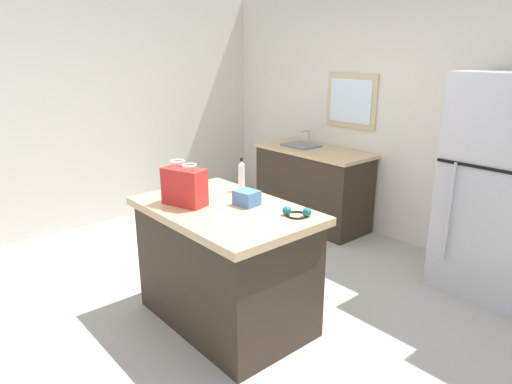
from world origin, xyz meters
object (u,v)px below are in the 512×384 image
(ear_defenders, at_px, (297,213))
(kitchen_island, at_px, (226,264))
(bottle, at_px, (242,176))
(refrigerator, at_px, (499,188))
(shopping_bag, at_px, (184,186))
(small_box, at_px, (247,198))

(ear_defenders, bearing_deg, kitchen_island, -151.75)
(kitchen_island, xyz_separation_m, bottle, (-0.23, 0.35, 0.58))
(kitchen_island, distance_m, ear_defenders, 0.72)
(kitchen_island, bearing_deg, bottle, 123.46)
(refrigerator, xyz_separation_m, shopping_bag, (-1.31, -2.18, 0.14))
(kitchen_island, relative_size, ear_defenders, 6.39)
(ear_defenders, bearing_deg, small_box, -164.93)
(kitchen_island, bearing_deg, shopping_bag, -140.43)
(refrigerator, height_order, ear_defenders, refrigerator)
(shopping_bag, bearing_deg, bottle, 90.28)
(kitchen_island, xyz_separation_m, ear_defenders, (0.47, 0.25, 0.48))
(shopping_bag, bearing_deg, kitchen_island, 39.57)
(small_box, bearing_deg, shopping_bag, -131.97)
(refrigerator, xyz_separation_m, bottle, (-1.31, -1.65, 0.12))
(kitchen_island, xyz_separation_m, small_box, (0.07, 0.15, 0.51))
(small_box, relative_size, ear_defenders, 0.79)
(refrigerator, bearing_deg, small_box, -118.66)
(shopping_bag, bearing_deg, ear_defenders, 32.23)
(small_box, height_order, ear_defenders, small_box)
(refrigerator, distance_m, small_box, 2.11)
(shopping_bag, bearing_deg, small_box, 48.03)
(kitchen_island, bearing_deg, refrigerator, 61.47)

